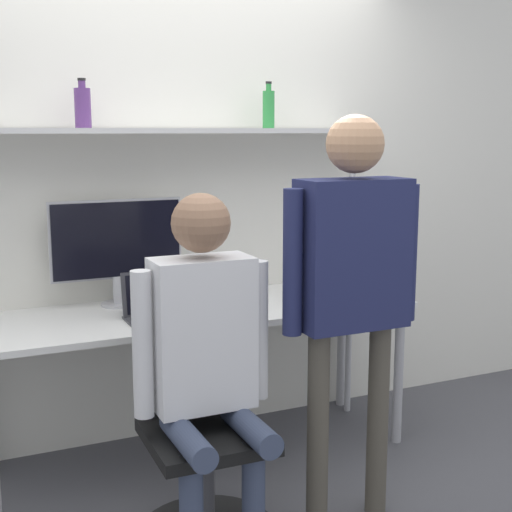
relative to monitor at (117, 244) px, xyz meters
name	(u,v)px	position (x,y,z in m)	size (l,w,h in m)	color
ground_plane	(227,486)	(0.34, -0.60, -1.08)	(12.00, 12.00, 0.00)	#4C4C51
wall_back	(172,186)	(0.34, 0.15, 0.27)	(8.00, 0.06, 2.70)	silver
desk	(198,322)	(0.34, -0.23, -0.38)	(2.14, 0.70, 0.77)	silver
shelf_unit	(183,166)	(0.34, -0.04, 0.38)	(2.03, 0.30, 1.65)	silver
monitor	(117,244)	(0.00, 0.00, 0.00)	(0.66, 0.18, 0.53)	#B7B7BC
laptop	(159,305)	(0.11, -0.32, -0.25)	(0.32, 0.21, 0.22)	#333338
cell_phone	(213,310)	(0.38, -0.32, -0.31)	(0.07, 0.15, 0.01)	#264C8C
office_chair	(204,472)	(0.09, -0.96, -0.79)	(0.56, 0.56, 0.93)	black
person_seated	(206,344)	(0.09, -1.00, -0.25)	(0.55, 0.47, 1.41)	#38425B
person_standing	(352,267)	(0.70, -1.06, 0.01)	(0.62, 0.23, 1.70)	#4C473D
bottle_green	(269,108)	(0.81, -0.04, 0.67)	(0.06, 0.06, 0.24)	#2D8C3F
bottle_purple	(83,107)	(-0.15, -0.04, 0.66)	(0.08, 0.08, 0.23)	#593372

